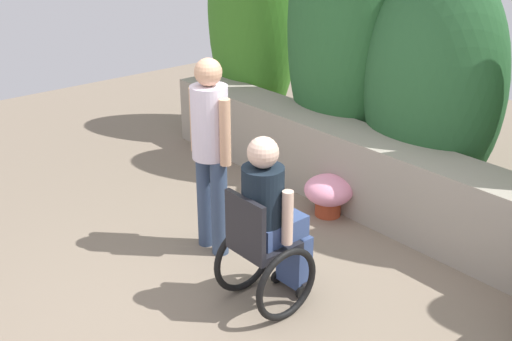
# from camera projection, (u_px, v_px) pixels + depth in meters

# --- Properties ---
(ground_plane) EXTENTS (12.51, 12.51, 0.00)m
(ground_plane) POSITION_uv_depth(u_px,v_px,m) (242.00, 302.00, 4.77)
(ground_plane) COLOR #7B6C5A
(stone_retaining_wall) EXTENTS (6.37, 0.52, 0.76)m
(stone_retaining_wall) POSITION_uv_depth(u_px,v_px,m) (403.00, 188.00, 5.73)
(stone_retaining_wall) COLOR gray
(stone_retaining_wall) RESTS_ON ground
(hedge_backdrop) EXTENTS (6.55, 1.02, 3.15)m
(hedge_backdrop) POSITION_uv_depth(u_px,v_px,m) (408.00, 50.00, 5.99)
(hedge_backdrop) COLOR #3B7C24
(hedge_backdrop) RESTS_ON ground
(person_in_wheelchair) EXTENTS (0.53, 0.66, 1.33)m
(person_in_wheelchair) POSITION_uv_depth(u_px,v_px,m) (268.00, 228.00, 4.54)
(person_in_wheelchair) COLOR black
(person_in_wheelchair) RESTS_ON ground
(person_standing_companion) EXTENTS (0.49, 0.30, 1.67)m
(person_standing_companion) POSITION_uv_depth(u_px,v_px,m) (210.00, 144.00, 5.12)
(person_standing_companion) COLOR #364765
(person_standing_companion) RESTS_ON ground
(flower_pot_purple_near) EXTENTS (0.47, 0.47, 0.40)m
(flower_pot_purple_near) POSITION_uv_depth(u_px,v_px,m) (329.00, 193.00, 5.98)
(flower_pot_purple_near) COLOR #A93E22
(flower_pot_purple_near) RESTS_ON ground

